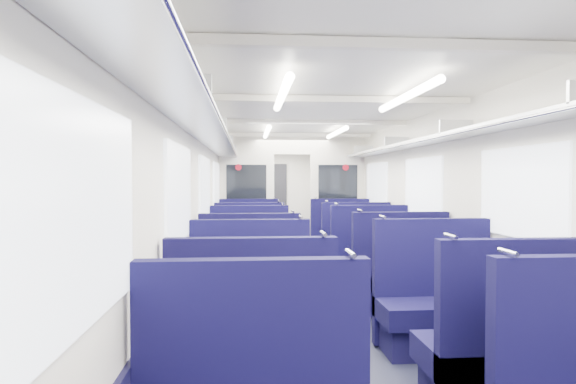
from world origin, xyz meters
TOP-DOWN VIEW (x-y plane):
  - floor at (0.00, 0.00)m, footprint 2.80×18.00m
  - ceiling at (0.00, 0.00)m, footprint 2.80×18.00m
  - wall_left at (-1.40, 0.00)m, footprint 0.02×18.00m
  - dado_left at (-1.39, 0.00)m, footprint 0.03×17.90m
  - wall_right at (1.40, 0.00)m, footprint 0.02×18.00m
  - dado_right at (1.39, 0.00)m, footprint 0.03×17.90m
  - wall_far at (0.00, 9.00)m, footprint 2.80×0.02m
  - luggage_rack_left at (-1.21, 0.00)m, footprint 0.36×17.40m
  - luggage_rack_right at (1.21, 0.00)m, footprint 0.36×17.40m
  - windows at (0.00, -0.46)m, footprint 2.78×15.60m
  - ceiling_fittings at (0.00, -0.26)m, footprint 2.70×16.06m
  - end_door at (0.00, 8.94)m, footprint 0.75×0.06m
  - bulkhead at (-0.00, 2.70)m, footprint 2.80×0.10m
  - seat_8 at (-0.83, -3.57)m, footprint 1.08×0.59m
  - seat_9 at (0.83, -3.77)m, footprint 1.08×0.59m
  - seat_10 at (-0.83, -2.49)m, footprint 1.08×0.59m
  - seat_11 at (0.83, -2.53)m, footprint 1.08×0.59m
  - seat_12 at (-0.83, -1.39)m, footprint 1.08×0.59m
  - seat_13 at (0.83, -1.30)m, footprint 1.08×0.59m
  - seat_14 at (-0.83, -0.12)m, footprint 1.08×0.59m
  - seat_15 at (0.83, -0.17)m, footprint 1.08×0.59m
  - seat_16 at (-0.83, 1.03)m, footprint 1.08×0.59m
  - seat_17 at (0.83, 0.97)m, footprint 1.08×0.59m
  - seat_18 at (-0.83, 2.12)m, footprint 1.08×0.59m
  - seat_19 at (0.83, 2.04)m, footprint 1.08×0.59m

SIDE VIEW (x-z plane):
  - floor at x=0.00m, z-range -0.01..0.01m
  - dado_left at x=-1.39m, z-range 0.00..0.70m
  - dado_right at x=1.39m, z-range 0.00..0.70m
  - seat_8 at x=-0.83m, z-range -0.23..0.97m
  - seat_9 at x=0.83m, z-range -0.23..0.97m
  - seat_10 at x=-0.83m, z-range -0.23..0.97m
  - seat_11 at x=0.83m, z-range -0.23..0.97m
  - seat_12 at x=-0.83m, z-range -0.23..0.97m
  - seat_13 at x=0.83m, z-range -0.23..0.97m
  - seat_14 at x=-0.83m, z-range -0.23..0.97m
  - seat_15 at x=0.83m, z-range -0.23..0.97m
  - seat_16 at x=-0.83m, z-range -0.23..0.97m
  - seat_17 at x=0.83m, z-range -0.23..0.97m
  - seat_18 at x=-0.83m, z-range -0.23..0.97m
  - seat_19 at x=0.83m, z-range -0.23..0.97m
  - end_door at x=0.00m, z-range 0.00..2.00m
  - wall_left at x=-1.40m, z-range 0.00..2.35m
  - wall_right at x=1.40m, z-range 0.00..2.35m
  - wall_far at x=0.00m, z-range 0.00..2.35m
  - bulkhead at x=0.00m, z-range 0.06..2.41m
  - windows at x=0.00m, z-range 1.04..1.79m
  - luggage_rack_left at x=-1.21m, z-range 1.88..2.06m
  - luggage_rack_right at x=1.21m, z-range 1.88..2.06m
  - ceiling_fittings at x=0.00m, z-range 2.23..2.35m
  - ceiling at x=0.00m, z-range 2.35..2.35m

